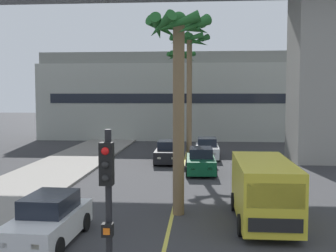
{
  "coord_description": "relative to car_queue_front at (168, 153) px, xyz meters",
  "views": [
    {
      "loc": [
        1.08,
        -0.12,
        4.81
      ],
      "look_at": [
        0.0,
        14.0,
        3.75
      ],
      "focal_mm": 44.47,
      "sensor_mm": 36.0,
      "label": 1
    }
  ],
  "objects": [
    {
      "name": "palm_tree_near_median",
      "position": [
        0.51,
        9.07,
        6.45
      ],
      "size": [
        2.8,
        2.82,
        8.9
      ],
      "color": "brown",
      "rests_on": "ground"
    },
    {
      "name": "traffic_light_median_near",
      "position": [
        0.61,
        -22.08,
        1.99
      ],
      "size": [
        0.24,
        0.37,
        4.2
      ],
      "color": "black",
      "rests_on": "ground"
    },
    {
      "name": "car_queue_second",
      "position": [
        2.81,
        2.17,
        0.0
      ],
      "size": [
        1.84,
        4.1,
        1.56
      ],
      "color": "white",
      "rests_on": "ground"
    },
    {
      "name": "car_queue_front",
      "position": [
        0.0,
        0.0,
        0.0
      ],
      "size": [
        1.87,
        4.12,
        1.56
      ],
      "color": "black",
      "rests_on": "ground"
    },
    {
      "name": "car_queue_fourth",
      "position": [
        2.32,
        -3.81,
        0.0
      ],
      "size": [
        1.92,
        4.14,
        1.56
      ],
      "color": "#0C4728",
      "rests_on": "ground"
    },
    {
      "name": "pier_building_backdrop",
      "position": [
        1.17,
        17.55,
        3.87
      ],
      "size": [
        32.57,
        8.04,
        9.31
      ],
      "color": "#ADB2A8",
      "rests_on": "ground"
    },
    {
      "name": "lane_stripe_center",
      "position": [
        1.17,
        -5.18,
        -0.72
      ],
      "size": [
        0.14,
        56.0,
        0.01
      ],
      "primitive_type": "cube",
      "color": "#DBCC4C",
      "rests_on": "ground"
    },
    {
      "name": "palm_tree_far_median",
      "position": [
        1.4,
        -12.83,
        5.43
      ],
      "size": [
        2.7,
        2.67,
        8.06
      ],
      "color": "brown",
      "rests_on": "ground"
    },
    {
      "name": "car_queue_third",
      "position": [
        -2.65,
        -16.35,
        0.0
      ],
      "size": [
        1.96,
        4.16,
        1.56
      ],
      "color": "white",
      "rests_on": "ground"
    },
    {
      "name": "delivery_van",
      "position": [
        4.65,
        -13.74,
        0.57
      ],
      "size": [
        2.19,
        5.26,
        2.36
      ],
      "color": "yellow",
      "rests_on": "ground"
    },
    {
      "name": "palm_tree_mid_median",
      "position": [
        1.46,
        1.23,
        6.78
      ],
      "size": [
        3.08,
        3.1,
        9.32
      ],
      "color": "brown",
      "rests_on": "ground"
    }
  ]
}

